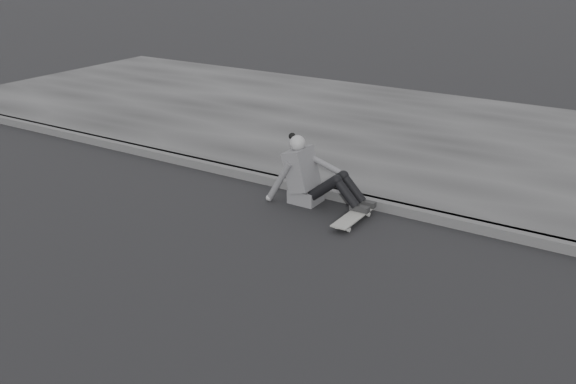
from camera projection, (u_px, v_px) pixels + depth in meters
name	position (u px, v px, depth m)	size (l,w,h in m)	color
ground	(487.00, 378.00, 4.90)	(80.00, 80.00, 0.00)	black
curb	(557.00, 244.00, 6.90)	(24.00, 0.16, 0.12)	#434343
skateboard	(353.00, 217.00, 7.55)	(0.20, 0.78, 0.09)	#9B9B96
seated_woman	(310.00, 176.00, 8.00)	(1.38, 0.46, 0.88)	#4F4F51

